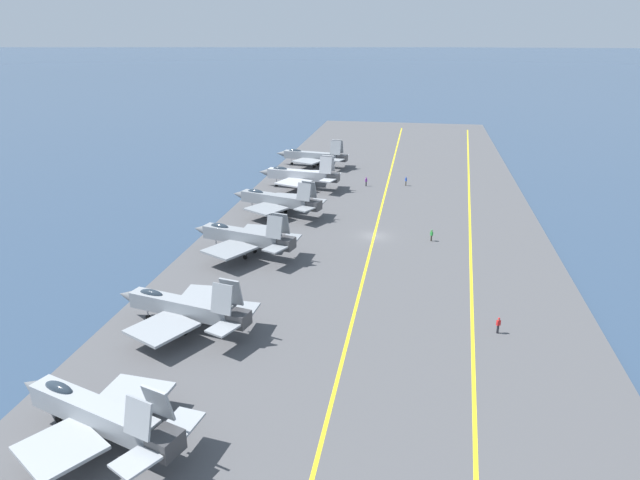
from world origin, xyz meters
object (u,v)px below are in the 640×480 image
(crew_purple_vest, at_px, (366,181))
(crew_blue_vest, at_px, (406,181))
(crew_red_vest, at_px, (498,325))
(parked_jet_third, at_px, (244,237))
(parked_jet_fourth, at_px, (277,200))
(crew_green_vest, at_px, (432,235))
(parked_jet_fifth, at_px, (300,175))
(parked_jet_sixth, at_px, (313,156))
(parked_jet_second, at_px, (183,307))
(parked_jet_nearest, at_px, (96,414))

(crew_purple_vest, bearing_deg, crew_blue_vest, -77.63)
(crew_blue_vest, distance_m, crew_red_vest, 59.13)
(parked_jet_third, height_order, crew_blue_vest, parked_jet_third)
(parked_jet_fourth, relative_size, crew_green_vest, 9.57)
(parked_jet_fifth, height_order, parked_jet_sixth, parked_jet_fifth)
(parked_jet_sixth, height_order, crew_purple_vest, parked_jet_sixth)
(parked_jet_second, height_order, parked_jet_fifth, parked_jet_fifth)
(parked_jet_third, bearing_deg, crew_red_vest, -116.93)
(parked_jet_third, distance_m, parked_jet_fourth, 18.83)
(parked_jet_third, bearing_deg, parked_jet_sixth, 0.84)
(crew_blue_vest, xyz_separation_m, crew_red_vest, (-58.03, -11.40, -0.04))
(parked_jet_fourth, height_order, crew_red_vest, parked_jet_fourth)
(parked_jet_fifth, relative_size, crew_blue_vest, 9.00)
(parked_jet_third, bearing_deg, crew_blue_vest, -26.48)
(parked_jet_fifth, bearing_deg, parked_jet_sixth, 3.08)
(parked_jet_second, relative_size, parked_jet_fourth, 0.94)
(parked_jet_fourth, bearing_deg, parked_jet_nearest, -179.42)
(parked_jet_second, distance_m, parked_jet_fourth, 39.81)
(parked_jet_sixth, relative_size, crew_blue_vest, 9.25)
(parked_jet_third, xyz_separation_m, parked_jet_sixth, (55.19, 0.81, -0.26))
(parked_jet_nearest, relative_size, parked_jet_sixth, 0.95)
(parked_jet_third, relative_size, parked_jet_sixth, 0.93)
(parked_jet_sixth, height_order, crew_red_vest, parked_jet_sixth)
(parked_jet_fifth, bearing_deg, crew_purple_vest, -72.96)
(parked_jet_second, bearing_deg, parked_jet_fifth, -0.27)
(parked_jet_second, distance_m, parked_jet_fifth, 57.06)
(parked_jet_sixth, relative_size, crew_green_vest, 9.66)
(parked_jet_sixth, bearing_deg, crew_blue_vest, -122.05)
(parked_jet_third, relative_size, parked_jet_fifth, 0.96)
(parked_jet_nearest, distance_m, parked_jet_fourth, 57.55)
(parked_jet_third, distance_m, crew_blue_vest, 46.60)
(parked_jet_sixth, bearing_deg, parked_jet_nearest, -179.20)
(parked_jet_nearest, height_order, parked_jet_fifth, parked_jet_fifth)
(parked_jet_sixth, height_order, crew_green_vest, parked_jet_sixth)
(parked_jet_fifth, relative_size, crew_green_vest, 9.40)
(parked_jet_sixth, xyz_separation_m, crew_red_vest, (-71.53, -32.97, -1.50))
(parked_jet_fourth, relative_size, parked_jet_fifth, 1.02)
(crew_blue_vest, relative_size, crew_green_vest, 1.04)
(crew_blue_vest, xyz_separation_m, crew_green_vest, (-31.46, -4.83, -0.04))
(parked_jet_third, distance_m, parked_jet_sixth, 55.20)
(parked_jet_fifth, xyz_separation_m, crew_green_vest, (-25.84, -25.37, -1.72))
(crew_green_vest, relative_size, crew_purple_vest, 0.97)
(parked_jet_nearest, xyz_separation_m, crew_red_vest, (22.39, -31.66, -1.58))
(parked_jet_second, relative_size, crew_purple_vest, 8.71)
(parked_jet_fourth, xyz_separation_m, parked_jet_sixth, (36.37, 0.72, -0.07))
(crew_purple_vest, bearing_deg, parked_jet_fifth, 107.04)
(crew_red_vest, relative_size, crew_purple_vest, 0.97)
(parked_jet_sixth, bearing_deg, parked_jet_third, -179.16)
(parked_jet_second, xyz_separation_m, crew_blue_vest, (62.67, -20.81, -1.42))
(crew_purple_vest, bearing_deg, parked_jet_third, 162.05)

